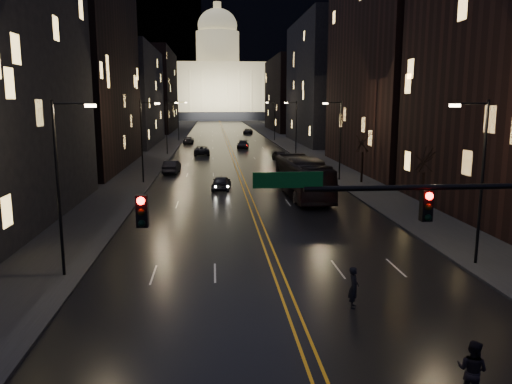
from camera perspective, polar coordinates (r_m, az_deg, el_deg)
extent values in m
plane|color=black|center=(17.87, 6.79, -19.64)|extent=(900.00, 900.00, 0.00)
cube|color=black|center=(145.45, -3.68, 6.76)|extent=(20.00, 320.00, 0.02)
cube|color=black|center=(145.80, -9.22, 6.68)|extent=(8.00, 320.00, 0.16)
cube|color=black|center=(146.44, 1.85, 6.83)|extent=(8.00, 320.00, 0.16)
cube|color=orange|center=(145.45, -3.68, 6.77)|extent=(0.62, 320.00, 0.01)
cube|color=black|center=(71.55, -19.86, 13.78)|extent=(12.00, 30.00, 28.00)
cube|color=black|center=(108.60, -14.59, 10.54)|extent=(12.00, 34.00, 20.00)
cube|color=black|center=(156.18, -11.69, 11.21)|extent=(12.00, 40.00, 24.00)
cube|color=black|center=(70.26, 16.16, 18.16)|extent=(12.00, 30.00, 38.00)
cube|color=black|center=(109.94, 8.00, 12.33)|extent=(12.00, 34.00, 26.00)
cube|color=black|center=(157.05, 4.02, 11.03)|extent=(12.00, 40.00, 22.00)
cube|color=black|center=(401.45, 1.35, 18.31)|extent=(520.00, 60.00, 130.00)
cube|color=black|center=(265.25, -4.30, 8.76)|extent=(90.00, 50.00, 4.00)
cube|color=#E3CB83|center=(265.26, -4.34, 11.79)|extent=(80.00, 36.00, 24.00)
cylinder|color=#F3E19D|center=(266.54, -4.40, 16.09)|extent=(22.00, 22.00, 16.00)
ellipsoid|color=#F3E19D|center=(267.89, -4.43, 18.43)|extent=(20.00, 20.00, 17.00)
cylinder|color=#E3CB83|center=(269.23, -4.46, 20.22)|extent=(4.00, 4.00, 6.00)
cylinder|color=black|center=(17.72, 24.93, 0.58)|extent=(12.00, 0.18, 0.18)
cube|color=black|center=(15.65, -12.89, -2.13)|extent=(0.35, 0.30, 1.00)
cube|color=black|center=(16.93, 18.89, -1.50)|extent=(0.35, 0.30, 1.00)
sphere|color=#FF0705|center=(15.40, -13.03, -1.00)|extent=(0.24, 0.24, 0.24)
sphere|color=#FF0705|center=(16.70, 19.20, -0.44)|extent=(0.24, 0.24, 0.24)
cube|color=#053F14|center=(15.50, 3.68, 1.38)|extent=(2.20, 0.06, 0.50)
cylinder|color=black|center=(29.26, 24.39, 0.72)|extent=(0.16, 0.16, 9.00)
cylinder|color=black|center=(28.50, 23.44, 9.26)|extent=(1.80, 0.10, 0.10)
cube|color=#F7CE94|center=(28.08, 21.79, 9.17)|extent=(0.50, 0.25, 0.15)
cylinder|color=black|center=(26.65, -21.65, 0.06)|extent=(0.16, 0.16, 9.00)
cylinder|color=black|center=(26.04, -20.36, 9.45)|extent=(1.80, 0.10, 0.10)
cube|color=#F7CE94|center=(25.82, -18.39, 9.34)|extent=(0.50, 0.25, 0.15)
cylinder|color=black|center=(57.14, 9.61, 5.73)|extent=(0.16, 0.16, 9.00)
cylinder|color=black|center=(56.75, 8.84, 10.07)|extent=(1.80, 0.10, 0.10)
cube|color=#F7CE94|center=(56.54, 7.94, 9.99)|extent=(0.50, 0.25, 0.15)
cylinder|color=black|center=(55.85, -12.92, 5.51)|extent=(0.16, 0.16, 9.00)
cylinder|color=black|center=(55.56, -12.17, 9.96)|extent=(1.80, 0.10, 0.10)
cube|color=#F7CE94|center=(55.45, -11.23, 9.89)|extent=(0.50, 0.25, 0.15)
cylinder|color=black|center=(86.45, 4.61, 7.34)|extent=(0.16, 0.16, 9.00)
cylinder|color=black|center=(86.19, 4.05, 10.20)|extent=(1.80, 0.10, 0.10)
cube|color=#F7CE94|center=(86.06, 3.45, 10.14)|extent=(0.50, 0.25, 0.15)
cylinder|color=black|center=(85.60, -10.19, 7.18)|extent=(0.16, 0.16, 9.00)
cylinder|color=black|center=(85.41, -9.67, 10.08)|extent=(1.80, 0.10, 0.10)
cube|color=#F7CE94|center=(85.34, -9.06, 10.03)|extent=(0.50, 0.25, 0.15)
cylinder|color=black|center=(116.11, 2.14, 8.11)|extent=(0.16, 0.16, 9.00)
cylinder|color=black|center=(115.92, 1.71, 10.23)|extent=(1.80, 0.10, 0.10)
cube|color=#F7CE94|center=(115.82, 1.26, 10.18)|extent=(0.50, 0.25, 0.15)
cylinder|color=black|center=(115.48, -8.86, 7.98)|extent=(0.16, 0.16, 9.00)
cylinder|color=black|center=(115.34, -8.47, 10.13)|extent=(1.80, 0.10, 0.10)
cube|color=#F7CE94|center=(115.29, -8.02, 10.09)|extent=(0.50, 0.25, 0.15)
cylinder|color=black|center=(41.19, 18.45, -0.24)|extent=(0.24, 0.24, 3.50)
cylinder|color=black|center=(56.05, 12.01, 2.73)|extent=(0.24, 0.24, 3.50)
imported|color=black|center=(47.41, 5.37, 1.68)|extent=(3.56, 13.31, 3.68)
imported|color=black|center=(51.02, -3.99, 1.08)|extent=(2.23, 4.61, 1.52)
imported|color=black|center=(63.75, -9.60, 2.86)|extent=(2.06, 5.03, 1.62)
imported|color=black|center=(84.95, -6.23, 4.75)|extent=(2.80, 5.79, 1.59)
imported|color=black|center=(108.76, -7.73, 5.90)|extent=(2.29, 5.31, 1.52)
imported|color=black|center=(55.10, 4.10, 1.74)|extent=(2.09, 4.59, 1.46)
imported|color=black|center=(75.92, 2.80, 4.15)|extent=(2.37, 4.84, 1.59)
imported|color=black|center=(96.45, -1.50, 5.44)|extent=(2.75, 5.45, 1.52)
imported|color=black|center=(140.46, -0.92, 6.96)|extent=(3.15, 5.65, 1.49)
imported|color=black|center=(22.48, 11.11, -10.67)|extent=(0.62, 0.78, 1.86)
imported|color=black|center=(17.15, 23.46, -18.18)|extent=(1.00, 1.03, 1.91)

